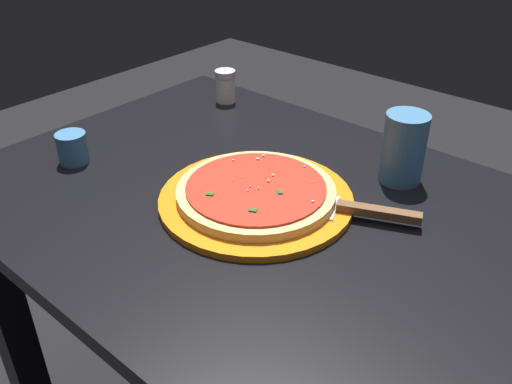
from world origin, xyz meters
The scene contains 7 objects.
restaurant_table centered at (0.00, 0.00, 0.59)m, with size 1.11×0.72×0.73m.
serving_plate centered at (-0.05, -0.01, 0.74)m, with size 0.32×0.32×0.01m, color orange.
pizza centered at (-0.05, -0.01, 0.75)m, with size 0.26×0.26×0.02m.
pizza_server centered at (0.09, 0.06, 0.75)m, with size 0.22×0.13×0.01m.
cup_tall_drink centered at (0.09, 0.21, 0.80)m, with size 0.07×0.07×0.12m, color teal.
cup_small_sauce centered at (-0.40, -0.12, 0.76)m, with size 0.06×0.06×0.06m, color teal.
parmesan_shaker centered at (-0.39, 0.27, 0.77)m, with size 0.05×0.05×0.07m.
Camera 1 is at (0.44, -0.58, 1.22)m, focal length 38.56 mm.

